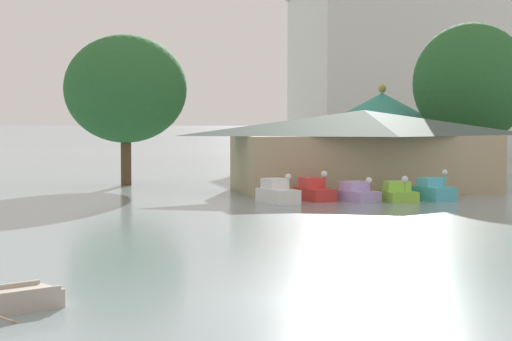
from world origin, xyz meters
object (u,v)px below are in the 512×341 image
at_px(pedal_boat_cyan, 434,191).
at_px(shoreline_tree_mid, 126,89).
at_px(pedal_boat_white, 277,193).
at_px(green_roof_pavilion, 382,130).
at_px(pedal_boat_lime, 398,193).
at_px(pedal_boat_lavender, 357,193).
at_px(background_building_block, 409,72).
at_px(shoreline_tree_right, 471,83).
at_px(pedal_boat_red, 314,191).
at_px(boathouse, 364,149).

relative_size(pedal_boat_cyan, shoreline_tree_mid, 0.26).
height_order(pedal_boat_cyan, shoreline_tree_mid, shoreline_tree_mid).
bearing_deg(pedal_boat_white, green_roof_pavilion, 132.86).
relative_size(pedal_boat_lime, shoreline_tree_mid, 0.25).
xyz_separation_m(pedal_boat_lavender, shoreline_tree_mid, (-11.93, 15.71, 6.37)).
bearing_deg(background_building_block, pedal_boat_lime, -112.10).
bearing_deg(shoreline_tree_mid, pedal_boat_lavender, -52.79).
bearing_deg(green_roof_pavilion, pedal_boat_lime, -107.82).
bearing_deg(pedal_boat_lavender, pedal_boat_cyan, 67.61).
xyz_separation_m(pedal_boat_lavender, pedal_boat_lime, (2.33, -0.40, -0.00)).
relative_size(pedal_boat_lavender, pedal_boat_lime, 1.06).
relative_size(pedal_boat_cyan, shoreline_tree_right, 0.22).
distance_m(pedal_boat_white, pedal_boat_lavender, 4.70).
distance_m(pedal_boat_lime, shoreline_tree_mid, 22.43).
bearing_deg(pedal_boat_red, pedal_boat_lavender, 52.86).
xyz_separation_m(pedal_boat_red, pedal_boat_lime, (4.57, -1.42, -0.07)).
relative_size(pedal_boat_lavender, pedal_boat_cyan, 1.05).
bearing_deg(pedal_boat_lavender, shoreline_tree_mid, -162.03).
height_order(green_roof_pavilion, shoreline_tree_right, shoreline_tree_right).
bearing_deg(shoreline_tree_mid, green_roof_pavilion, 18.27).
bearing_deg(pedal_boat_red, green_roof_pavilion, 138.66).
bearing_deg(green_roof_pavilion, pedal_boat_white, -122.20).
bearing_deg(pedal_boat_white, shoreline_tree_right, 115.80).
xyz_separation_m(green_roof_pavilion, shoreline_tree_right, (5.05, -6.20, 3.65)).
relative_size(pedal_boat_white, shoreline_tree_right, 0.26).
distance_m(pedal_boat_lavender, green_roof_pavilion, 25.13).
distance_m(green_roof_pavilion, background_building_block, 43.35).
bearing_deg(green_roof_pavilion, boathouse, -113.86).
bearing_deg(pedal_boat_lavender, pedal_boat_white, -107.36).
xyz_separation_m(pedal_boat_lavender, pedal_boat_cyan, (4.55, -0.25, 0.08)).
xyz_separation_m(pedal_boat_cyan, shoreline_tree_right, (10.31, 16.94, 6.98)).
height_order(pedal_boat_lime, background_building_block, background_building_block).
height_order(pedal_boat_lavender, background_building_block, background_building_block).
relative_size(boathouse, green_roof_pavilion, 1.76).
xyz_separation_m(pedal_boat_red, boathouse, (4.97, 5.85, 2.24)).
height_order(green_roof_pavilion, background_building_block, background_building_block).
height_order(pedal_boat_white, pedal_boat_lavender, pedal_boat_white).
relative_size(shoreline_tree_mid, shoreline_tree_right, 0.87).
bearing_deg(shoreline_tree_mid, boathouse, -31.06).
distance_m(boathouse, shoreline_tree_mid, 17.59).
bearing_deg(pedal_boat_lime, background_building_block, 160.27).
relative_size(pedal_boat_red, pedal_boat_lime, 1.11).
distance_m(pedal_boat_red, pedal_boat_lime, 4.78).
xyz_separation_m(pedal_boat_cyan, shoreline_tree_mid, (-16.48, 15.96, 6.30)).
distance_m(green_roof_pavilion, shoreline_tree_mid, 23.09).
bearing_deg(green_roof_pavilion, background_building_block, 65.46).
xyz_separation_m(pedal_boat_cyan, background_building_block, (23.02, 62.04, 10.41)).
relative_size(pedal_boat_red, boathouse, 0.17).
distance_m(pedal_boat_white, pedal_boat_red, 2.73).
distance_m(pedal_boat_red, green_roof_pavilion, 25.18).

